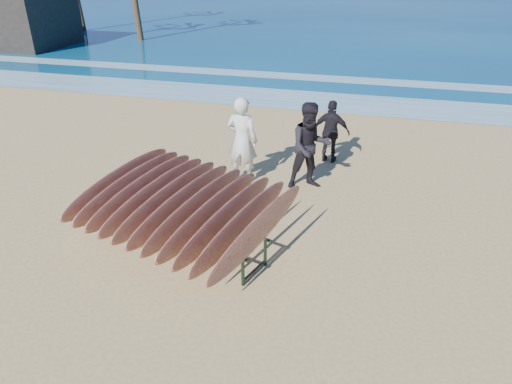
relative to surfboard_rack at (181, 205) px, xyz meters
The scene contains 8 objects.
ground 1.44m from the surfboard_rack, 10.42° to the right, with size 120.00×120.00×0.00m, color tan.
ocean 54.81m from the surfboard_rack, 88.80° to the left, with size 160.00×160.00×0.00m, color navy.
foam_near 9.89m from the surfboard_rack, 83.30° to the left, with size 160.00×160.00×0.00m, color white.
foam_far 13.36m from the surfboard_rack, 85.05° to the left, with size 160.00×160.00×0.00m, color white.
surfboard_rack is the anchor object (origin of this frame).
person_white 2.88m from the surfboard_rack, 85.81° to the left, with size 0.71×0.47×1.95m, color silver.
person_dark_a 3.39m from the surfboard_rack, 59.41° to the left, with size 0.94×0.73×1.93m, color black.
person_dark_b 4.92m from the surfboard_rack, 66.08° to the left, with size 0.91×0.38×1.56m, color black.
Camera 1 is at (1.84, -5.98, 4.58)m, focal length 32.00 mm.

